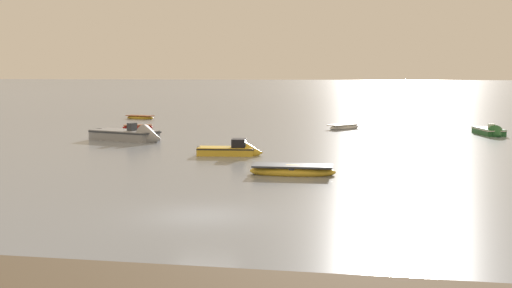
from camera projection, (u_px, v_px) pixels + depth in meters
ground_plane at (204, 216)px, 25.93m from camera, size 800.00×800.00×0.00m
rowboat_moored_0 at (293, 171)px, 36.17m from camera, size 4.78×1.83×0.74m
rowboat_moored_1 at (344, 127)px, 64.82m from camera, size 3.52×4.12×0.64m
motorboat_moored_2 at (134, 137)px, 53.65m from camera, size 6.98×4.33×2.26m
motorboat_moored_4 at (492, 133)px, 58.13m from camera, size 2.56×4.88×1.59m
rowboat_moored_2 at (138, 127)px, 65.42m from camera, size 3.12×2.16×0.47m
rowboat_moored_3 at (140, 117)px, 78.27m from camera, size 3.82×2.11×0.57m
motorboat_moored_8 at (236, 152)px, 44.42m from camera, size 4.52×1.98×1.67m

